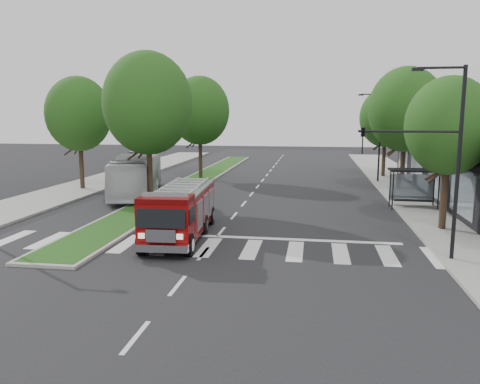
# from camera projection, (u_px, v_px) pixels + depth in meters

# --- Properties ---
(ground) EXTENTS (140.00, 140.00, 0.00)m
(ground) POSITION_uv_depth(u_px,v_px,m) (221.00, 232.00, 24.57)
(ground) COLOR black
(ground) RESTS_ON ground
(sidewalk_right) EXTENTS (5.00, 80.00, 0.15)m
(sidewalk_right) POSITION_uv_depth(u_px,v_px,m) (426.00, 203.00, 32.37)
(sidewalk_right) COLOR gray
(sidewalk_right) RESTS_ON ground
(sidewalk_left) EXTENTS (5.00, 80.00, 0.15)m
(sidewalk_left) POSITION_uv_depth(u_px,v_px,m) (64.00, 193.00, 36.54)
(sidewalk_left) COLOR gray
(sidewalk_left) RESTS_ON ground
(median) EXTENTS (3.00, 50.00, 0.15)m
(median) POSITION_uv_depth(u_px,v_px,m) (196.00, 181.00, 43.02)
(median) COLOR gray
(median) RESTS_ON ground
(bus_shelter) EXTENTS (3.20, 1.60, 2.61)m
(bus_shelter) POSITION_uv_depth(u_px,v_px,m) (414.00, 178.00, 30.45)
(bus_shelter) COLOR black
(bus_shelter) RESTS_ON ground
(tree_right_near) EXTENTS (4.40, 4.40, 8.05)m
(tree_right_near) POSITION_uv_depth(u_px,v_px,m) (449.00, 126.00, 23.85)
(tree_right_near) COLOR black
(tree_right_near) RESTS_ON ground
(tree_right_mid) EXTENTS (5.60, 5.60, 9.72)m
(tree_right_mid) POSITION_uv_depth(u_px,v_px,m) (406.00, 110.00, 35.38)
(tree_right_mid) COLOR black
(tree_right_mid) RESTS_ON ground
(tree_right_far) EXTENTS (5.00, 5.00, 8.73)m
(tree_right_far) POSITION_uv_depth(u_px,v_px,m) (386.00, 118.00, 45.24)
(tree_right_far) COLOR black
(tree_right_far) RESTS_ON ground
(tree_median_near) EXTENTS (5.80, 5.80, 10.16)m
(tree_median_near) POSITION_uv_depth(u_px,v_px,m) (148.00, 103.00, 30.24)
(tree_median_near) COLOR black
(tree_median_near) RESTS_ON ground
(tree_median_far) EXTENTS (5.60, 5.60, 9.72)m
(tree_median_far) POSITION_uv_depth(u_px,v_px,m) (200.00, 111.00, 43.94)
(tree_median_far) COLOR black
(tree_median_far) RESTS_ON ground
(tree_left_mid) EXTENTS (5.20, 5.20, 9.16)m
(tree_left_mid) POSITION_uv_depth(u_px,v_px,m) (79.00, 114.00, 37.43)
(tree_left_mid) COLOR black
(tree_left_mid) RESTS_ON ground
(streetlight_right_near) EXTENTS (4.08, 0.22, 8.00)m
(streetlight_right_near) POSITION_uv_depth(u_px,v_px,m) (436.00, 150.00, 18.91)
(streetlight_right_near) COLOR black
(streetlight_right_near) RESTS_ON ground
(streetlight_right_far) EXTENTS (2.11, 0.20, 8.00)m
(streetlight_right_far) POSITION_uv_depth(u_px,v_px,m) (378.00, 133.00, 41.74)
(streetlight_right_far) COLOR black
(streetlight_right_far) RESTS_ON ground
(fire_engine) EXTENTS (2.85, 7.99, 2.72)m
(fire_engine) POSITION_uv_depth(u_px,v_px,m) (180.00, 212.00, 23.21)
(fire_engine) COLOR #510404
(fire_engine) RESTS_ON ground
(city_bus) EXTENTS (5.30, 11.69, 3.17)m
(city_bus) POSITION_uv_depth(u_px,v_px,m) (137.00, 174.00, 35.81)
(city_bus) COLOR silver
(city_bus) RESTS_ON ground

